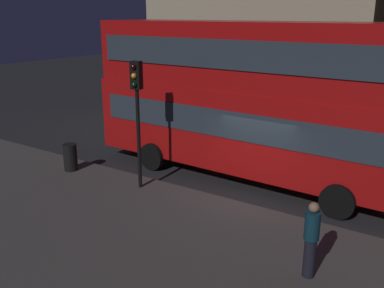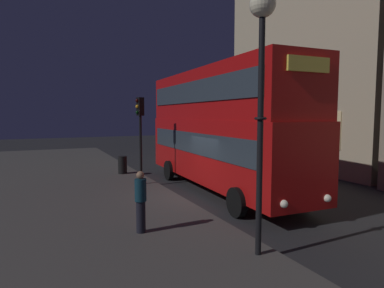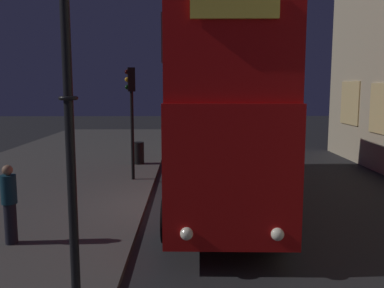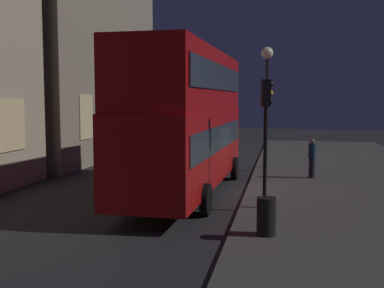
{
  "view_description": "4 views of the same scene",
  "coord_description": "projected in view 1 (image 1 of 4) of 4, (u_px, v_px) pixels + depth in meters",
  "views": [
    {
      "loc": [
        5.37,
        -11.52,
        5.59
      ],
      "look_at": [
        -2.22,
        -0.11,
        1.42
      ],
      "focal_mm": 40.4,
      "sensor_mm": 36.0,
      "label": 1
    },
    {
      "loc": [
        11.71,
        -5.84,
        3.41
      ],
      "look_at": [
        -2.34,
        0.69,
        2.02
      ],
      "focal_mm": 30.89,
      "sensor_mm": 36.0,
      "label": 2
    },
    {
      "loc": [
        11.48,
        0.45,
        3.46
      ],
      "look_at": [
        -2.3,
        0.65,
        1.57
      ],
      "focal_mm": 38.03,
      "sensor_mm": 36.0,
      "label": 3
    },
    {
      "loc": [
        -18.64,
        -2.05,
        3.6
      ],
      "look_at": [
        -1.92,
        1.11,
        2.0
      ],
      "focal_mm": 44.98,
      "sensor_mm": 36.0,
      "label": 4
    }
  ],
  "objects": [
    {
      "name": "sidewalk_slab",
      "position": [
        153.0,
        272.0,
        9.62
      ],
      "size": [
        44.0,
        8.62,
        0.12
      ],
      "primitive_type": "cube",
      "color": "#423F3D",
      "rests_on": "ground"
    },
    {
      "name": "ground_plane",
      "position": [
        252.0,
        197.0,
        13.65
      ],
      "size": [
        80.0,
        80.0,
        0.0
      ],
      "primitive_type": "plane",
      "color": "#232326"
    },
    {
      "name": "pedestrian",
      "position": [
        311.0,
        239.0,
        9.12
      ],
      "size": [
        0.33,
        0.33,
        1.73
      ],
      "rotation": [
        0.0,
        0.0,
        6.25
      ],
      "color": "black",
      "rests_on": "sidewalk_slab"
    },
    {
      "name": "double_decker_bus",
      "position": [
        245.0,
        94.0,
        14.53
      ],
      "size": [
        11.33,
        3.11,
        5.34
      ],
      "rotation": [
        0.0,
        0.0,
        -0.03
      ],
      "color": "#B20F0F",
      "rests_on": "ground"
    },
    {
      "name": "litter_bin",
      "position": [
        70.0,
        157.0,
        15.55
      ],
      "size": [
        0.49,
        0.49,
        0.98
      ],
      "primitive_type": "cylinder",
      "color": "black",
      "rests_on": "sidewalk_slab"
    },
    {
      "name": "traffic_light_near_kerb",
      "position": [
        137.0,
        99.0,
        13.29
      ],
      "size": [
        0.37,
        0.39,
        4.08
      ],
      "rotation": [
        0.0,
        0.0,
        0.21
      ],
      "color": "black",
      "rests_on": "sidewalk_slab"
    }
  ]
}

